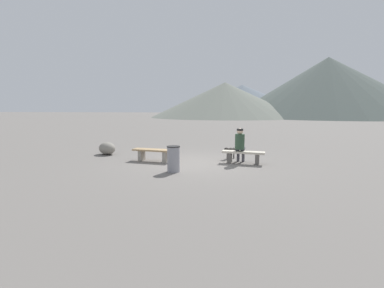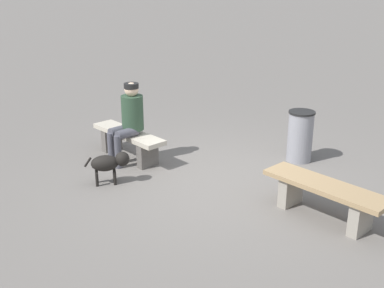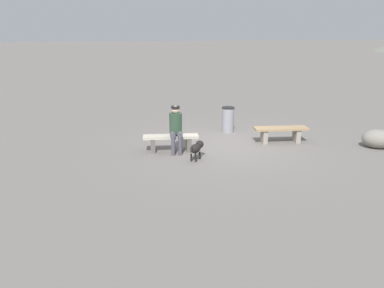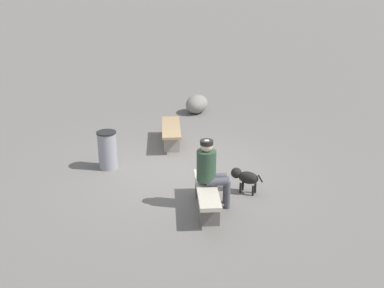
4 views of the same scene
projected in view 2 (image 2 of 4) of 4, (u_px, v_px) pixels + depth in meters
The scene contains 6 objects.
ground at pixel (219, 183), 7.19m from camera, with size 210.00×210.00×0.06m, color slate.
bench_left at pixel (325, 194), 6.02m from camera, with size 1.68×0.67×0.47m.
bench_right at pixel (129, 140), 7.98m from camera, with size 1.59×0.58×0.46m.
seated_person at pixel (129, 117), 7.68m from camera, with size 0.40×0.62×1.31m.
dog at pixel (110, 163), 7.01m from camera, with size 0.49×0.55×0.48m.
trash_bin at pixel (300, 136), 7.84m from camera, with size 0.43×0.43×0.84m.
Camera 2 is at (-3.81, 5.35, 2.98)m, focal length 44.89 mm.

